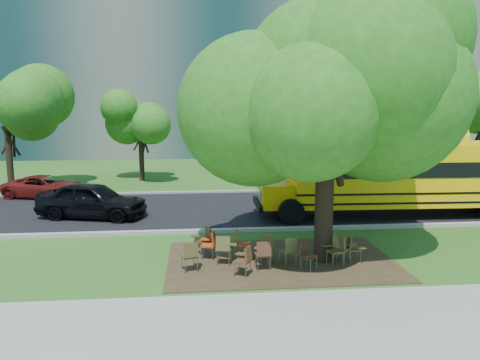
{
  "coord_description": "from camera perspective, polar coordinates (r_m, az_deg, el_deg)",
  "views": [
    {
      "loc": [
        -1.64,
        -14.3,
        4.8
      ],
      "look_at": [
        0.12,
        3.53,
        1.94
      ],
      "focal_mm": 35.0,
      "sensor_mm": 36.0,
      "label": 1
    }
  ],
  "objects": [
    {
      "name": "chair_3",
      "position": [
        14.41,
        3.22,
        -8.18
      ],
      "size": [
        0.67,
        0.52,
        0.86
      ],
      "rotation": [
        0.0,
        0.0,
        2.84
      ],
      "color": "#4C4621",
      "rests_on": "ground"
    },
    {
      "name": "chair_1",
      "position": [
        14.24,
        -1.89,
        -8.15
      ],
      "size": [
        0.7,
        0.55,
        0.94
      ],
      "rotation": [
        0.0,
        0.0,
        -0.22
      ],
      "color": "brown",
      "rests_on": "ground"
    },
    {
      "name": "chair_5",
      "position": [
        13.94,
        8.16,
        -8.88
      ],
      "size": [
        0.58,
        0.73,
        0.85
      ],
      "rotation": [
        0.0,
        0.0,
        3.91
      ],
      "color": "#412417",
      "rests_on": "ground"
    },
    {
      "name": "chair_0",
      "position": [
        13.76,
        -6.01,
        -8.88
      ],
      "size": [
        0.63,
        0.68,
        0.92
      ],
      "rotation": [
        0.0,
        0.0,
        0.29
      ],
      "color": "#473C1E",
      "rests_on": "ground"
    },
    {
      "name": "chair_6",
      "position": [
        14.51,
        11.67,
        -8.1
      ],
      "size": [
        0.66,
        0.62,
        0.91
      ],
      "rotation": [
        0.0,
        0.0,
        1.83
      ],
      "color": "#48401F",
      "rests_on": "ground"
    },
    {
      "name": "bg_tree_3",
      "position": [
        29.9,
        13.35,
        9.28
      ],
      "size": [
        5.6,
        5.6,
        7.84
      ],
      "color": "black",
      "rests_on": "ground"
    },
    {
      "name": "chair_7",
      "position": [
        14.72,
        12.32,
        -7.84
      ],
      "size": [
        0.79,
        0.63,
        0.92
      ],
      "rotation": [
        0.0,
        0.0,
        -0.75
      ],
      "color": "brown",
      "rests_on": "ground"
    },
    {
      "name": "bg_car_red",
      "position": [
        26.49,
        -22.65,
        -0.77
      ],
      "size": [
        4.62,
        3.06,
        1.18
      ],
      "primitive_type": "imported",
      "rotation": [
        0.0,
        0.0,
        1.29
      ],
      "color": "#5D1310",
      "rests_on": "ground"
    },
    {
      "name": "dirt_patch",
      "position": [
        14.85,
        4.97,
        -9.76
      ],
      "size": [
        7.0,
        4.5,
        0.03
      ],
      "primitive_type": "cube",
      "color": "#382819",
      "rests_on": "ground"
    },
    {
      "name": "chair_8",
      "position": [
        14.83,
        -3.68,
        -7.6
      ],
      "size": [
        0.53,
        0.68,
        0.89
      ],
      "rotation": [
        0.0,
        0.0,
        1.31
      ],
      "color": "#B13912",
      "rests_on": "ground"
    },
    {
      "name": "chair_4",
      "position": [
        13.79,
        2.97,
        -8.79
      ],
      "size": [
        0.6,
        0.54,
        0.92
      ],
      "rotation": [
        0.0,
        0.0,
        0.01
      ],
      "color": "#492C1A",
      "rests_on": "ground"
    },
    {
      "name": "bg_tree_0",
      "position": [
        29.21,
        -26.68,
        7.68
      ],
      "size": [
        5.2,
        5.2,
        7.18
      ],
      "color": "black",
      "rests_on": "ground"
    },
    {
      "name": "chair_9",
      "position": [
        15.26,
        -4.33,
        -7.07
      ],
      "size": [
        0.72,
        0.62,
        0.91
      ],
      "rotation": [
        0.0,
        0.0,
        1.99
      ],
      "color": "#402D16",
      "rests_on": "ground"
    },
    {
      "name": "chair_2",
      "position": [
        13.35,
        0.54,
        -9.5
      ],
      "size": [
        0.58,
        0.74,
        0.89
      ],
      "rotation": [
        0.0,
        0.0,
        1.07
      ],
      "color": "#4F331C",
      "rests_on": "ground"
    },
    {
      "name": "building_right",
      "position": [
        58.76,
        21.15,
        16.02
      ],
      "size": [
        30.0,
        16.0,
        25.0
      ],
      "primitive_type": "cube",
      "color": "gray",
      "rests_on": "ground"
    },
    {
      "name": "chair_12",
      "position": [
        14.91,
        13.63,
        -7.93
      ],
      "size": [
        0.48,
        0.55,
        0.82
      ],
      "rotation": [
        0.0,
        0.0,
        4.67
      ],
      "color": "brown",
      "rests_on": "ground"
    },
    {
      "name": "main_tree",
      "position": [
        14.24,
        10.65,
        11.97
      ],
      "size": [
        7.2,
        7.2,
        9.17
      ],
      "color": "black",
      "rests_on": "ground"
    },
    {
      "name": "kerb_near",
      "position": [
        18.01,
        -0.22,
        -6.15
      ],
      "size": [
        80.0,
        0.25,
        0.14
      ],
      "primitive_type": "cube",
      "color": "gray",
      "rests_on": "ground"
    },
    {
      "name": "school_bus",
      "position": [
        21.89,
        21.17,
        0.71
      ],
      "size": [
        13.14,
        3.27,
        3.19
      ],
      "rotation": [
        0.0,
        0.0,
        -0.02
      ],
      "color": "#F7B707",
      "rests_on": "ground"
    },
    {
      "name": "black_car",
      "position": [
        21.01,
        -17.59,
        -2.36
      ],
      "size": [
        4.94,
        2.96,
        1.58
      ],
      "primitive_type": "imported",
      "rotation": [
        0.0,
        0.0,
        1.32
      ],
      "color": "black",
      "rests_on": "ground"
    },
    {
      "name": "asphalt_road",
      "position": [
        21.9,
        -1.21,
        -3.53
      ],
      "size": [
        80.0,
        8.0,
        0.04
      ],
      "primitive_type": "cube",
      "color": "black",
      "rests_on": "ground"
    },
    {
      "name": "building_main",
      "position": [
        51.08,
        -13.26,
        15.82
      ],
      "size": [
        38.0,
        16.0,
        22.0
      ],
      "primitive_type": "cube",
      "color": "slate",
      "rests_on": "ground"
    },
    {
      "name": "chair_11",
      "position": [
        14.27,
        6.08,
        -8.26
      ],
      "size": [
        0.62,
        0.69,
        0.91
      ],
      "rotation": [
        0.0,
        0.0,
        0.35
      ],
      "color": "brown",
      "rests_on": "ground"
    },
    {
      "name": "chair_10",
      "position": [
        14.88,
        0.02,
        -7.5
      ],
      "size": [
        0.53,
        0.65,
        0.9
      ],
      "rotation": [
        0.0,
        0.0,
        -1.73
      ],
      "color": "#C24114",
      "rests_on": "ground"
    },
    {
      "name": "sidewalk",
      "position": [
        10.59,
        4.07,
        -17.79
      ],
      "size": [
        60.0,
        4.0,
        0.04
      ],
      "primitive_type": "cube",
      "color": "gray",
      "rests_on": "ground"
    },
    {
      "name": "kerb_far",
      "position": [
        25.89,
        -1.92,
        -1.45
      ],
      "size": [
        80.0,
        0.25,
        0.14
      ],
      "primitive_type": "cube",
      "color": "gray",
      "rests_on": "ground"
    },
    {
      "name": "bg_tree_2",
      "position": [
        30.5,
        -12.08,
        7.78
      ],
      "size": [
        4.8,
        4.8,
        6.62
      ],
      "color": "black",
      "rests_on": "ground"
    },
    {
      "name": "ground",
      "position": [
        15.18,
        0.86,
        -9.36
      ],
      "size": [
        160.0,
        160.0,
        0.0
      ],
      "primitive_type": "plane",
      "color": "#2A4C17",
      "rests_on": "ground"
    }
  ]
}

